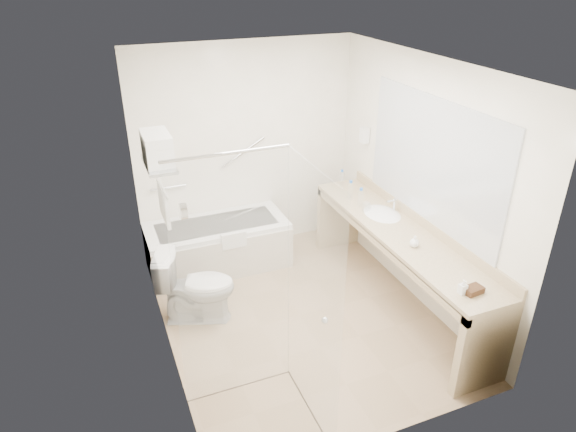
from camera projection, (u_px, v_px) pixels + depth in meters
name	position (u px, v px, depth m)	size (l,w,h in m)	color
floor	(299.00, 315.00, 5.24)	(3.20, 3.20, 0.00)	tan
ceiling	(302.00, 65.00, 4.11)	(2.60, 3.20, 0.10)	white
wall_back	(246.00, 151.00, 6.00)	(2.60, 0.10, 2.50)	white
wall_front	(397.00, 303.00, 3.35)	(2.60, 0.10, 2.50)	white
wall_left	(156.00, 231.00, 4.24)	(0.10, 3.20, 2.50)	white
wall_right	(420.00, 184.00, 5.11)	(0.10, 3.20, 2.50)	white
bathtub	(218.00, 245.00, 5.97)	(1.60, 0.73, 0.59)	white
grab_bar_short	(168.00, 188.00, 5.78)	(0.03, 0.03, 0.40)	silver
grab_bar_long	(243.00, 152.00, 5.95)	(0.03, 0.03, 0.60)	silver
shower_enclosure	(271.00, 292.00, 3.78)	(0.96, 0.91, 2.11)	silver
towel_shelf	(158.00, 158.00, 4.35)	(0.24, 0.55, 0.81)	silver
vanity_counter	(399.00, 249.00, 5.17)	(0.55, 2.70, 0.95)	#CCB488
sink	(382.00, 216.00, 5.43)	(0.40, 0.52, 0.14)	white
faucet	(395.00, 205.00, 5.43)	(0.03, 0.03, 0.14)	silver
mirror	(432.00, 161.00, 4.85)	(0.02, 2.00, 1.20)	silver
hairdryer_unit	(364.00, 135.00, 5.87)	(0.08, 0.10, 0.18)	white
toilet	(196.00, 286.00, 5.05)	(0.42, 0.76, 0.74)	white
amenity_basket	(473.00, 290.00, 4.13)	(0.16, 0.11, 0.05)	#482A1A
soap_bottle_a	(462.00, 290.00, 4.12)	(0.06, 0.13, 0.06)	white
soap_bottle_b	(414.00, 242.00, 4.78)	(0.09, 0.11, 0.09)	white
water_bottle_left	(342.00, 178.00, 6.07)	(0.06, 0.06, 0.19)	silver
water_bottle_mid	(350.00, 190.00, 5.73)	(0.07, 0.07, 0.21)	silver
water_bottle_right	(361.00, 198.00, 5.55)	(0.06, 0.06, 0.21)	silver
drinking_glass_near	(368.00, 208.00, 5.45)	(0.07, 0.07, 0.08)	silver
drinking_glass_far	(366.00, 207.00, 5.44)	(0.08, 0.08, 0.10)	silver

